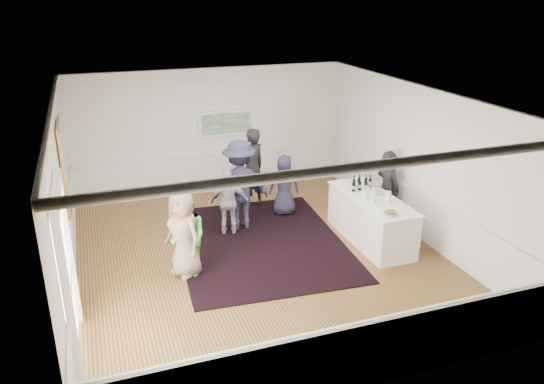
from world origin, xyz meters
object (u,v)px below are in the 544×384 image
object	(u,v)px
serving_table	(371,219)
guest_green	(188,236)
bartender	(387,187)
guest_dark_a	(240,185)
guest_tan	(183,233)
guest_navy	(284,185)
ice_bucket	(373,190)
guest_lilac	(229,202)
guest_dark_b	(252,169)
nut_bowl	(391,213)

from	to	relation	value
serving_table	guest_green	bearing A→B (deg)	-178.35
bartender	guest_dark_a	world-z (taller)	guest_dark_a
guest_tan	guest_green	world-z (taller)	guest_tan
guest_dark_a	guest_navy	bearing A→B (deg)	-159.01
ice_bucket	guest_green	bearing A→B (deg)	-176.53
guest_green	guest_dark_a	xyz separation A→B (m)	(1.48, 1.67, 0.24)
serving_table	ice_bucket	bearing A→B (deg)	55.71
guest_tan	ice_bucket	bearing A→B (deg)	63.53
guest_dark_a	ice_bucket	world-z (taller)	guest_dark_a
serving_table	ice_bucket	world-z (taller)	ice_bucket
guest_green	guest_dark_a	size ratio (longest dim) A/B	0.76
guest_lilac	guest_navy	size ratio (longest dim) A/B	1.02
guest_lilac	guest_dark_a	size ratio (longest dim) A/B	0.73
guest_green	guest_navy	xyz separation A→B (m)	(2.67, 2.05, -0.05)
guest_green	ice_bucket	bearing A→B (deg)	67.83
guest_lilac	guest_navy	distance (m)	1.61
serving_table	bartender	xyz separation A→B (m)	(0.78, 0.69, 0.37)
guest_dark_a	ice_bucket	size ratio (longest dim) A/B	7.73
serving_table	bartender	world-z (taller)	bartender
serving_table	bartender	size ratio (longest dim) A/B	1.41
bartender	guest_lilac	size ratio (longest dim) A/B	1.17
guest_navy	ice_bucket	bearing A→B (deg)	139.09
serving_table	guest_green	xyz separation A→B (m)	(-3.87, -0.11, 0.27)
bartender	guest_dark_b	xyz separation A→B (m)	(-2.56, 1.92, 0.12)
guest_lilac	nut_bowl	distance (m)	3.44
guest_dark_b	guest_navy	size ratio (longest dim) A/B	1.36
serving_table	guest_tan	xyz separation A→B (m)	(-3.95, -0.11, 0.34)
bartender	ice_bucket	world-z (taller)	bartender
guest_navy	nut_bowl	world-z (taller)	guest_navy
guest_dark_b	nut_bowl	xyz separation A→B (m)	(1.66, -3.52, 0.04)
guest_dark_b	ice_bucket	distance (m)	3.11
guest_navy	ice_bucket	distance (m)	2.26
serving_table	guest_dark_b	world-z (taller)	guest_dark_b
serving_table	nut_bowl	world-z (taller)	nut_bowl
guest_lilac	guest_navy	xyz separation A→B (m)	(1.50, 0.60, -0.01)
guest_navy	bartender	bearing A→B (deg)	161.25
guest_tan	guest_green	distance (m)	0.10
serving_table	ice_bucket	size ratio (longest dim) A/B	9.28
guest_dark_b	nut_bowl	bearing A→B (deg)	90.83
guest_dark_a	nut_bowl	bearing A→B (deg)	135.65
guest_green	ice_bucket	size ratio (longest dim) A/B	5.90
guest_lilac	nut_bowl	world-z (taller)	guest_lilac
guest_tan	guest_navy	world-z (taller)	guest_tan
ice_bucket	nut_bowl	size ratio (longest dim) A/B	0.92
guest_dark_a	ice_bucket	distance (m)	2.87
guest_dark_b	ice_bucket	bearing A→B (deg)	102.71
guest_tan	guest_dark_a	xyz separation A→B (m)	(1.56, 1.67, 0.17)
bartender	nut_bowl	distance (m)	1.85
serving_table	ice_bucket	distance (m)	0.62
ice_bucket	nut_bowl	world-z (taller)	ice_bucket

